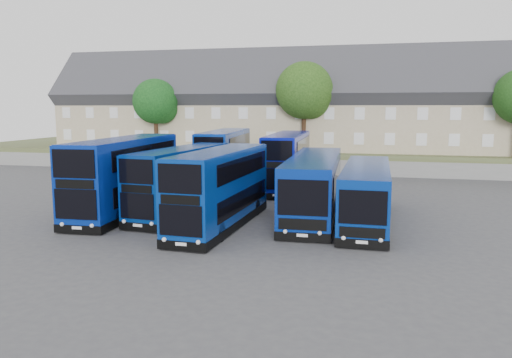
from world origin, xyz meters
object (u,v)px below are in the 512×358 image
object	(u,v)px
coach_east_a	(314,186)
tree_mid	(306,93)
dd_front_mid	(182,182)
tree_west	(157,103)
dd_front_left	(125,177)

from	to	relation	value
coach_east_a	tree_mid	world-z (taller)	tree_mid
dd_front_mid	tree_west	size ratio (longest dim) A/B	1.37
dd_front_left	tree_west	world-z (taller)	tree_west
dd_front_left	coach_east_a	size ratio (longest dim) A/B	0.88
dd_front_left	tree_mid	world-z (taller)	tree_mid
dd_front_mid	dd_front_left	bearing A→B (deg)	-166.53
dd_front_left	dd_front_mid	world-z (taller)	dd_front_left
dd_front_left	dd_front_mid	size ratio (longest dim) A/B	1.13
coach_east_a	tree_west	distance (m)	28.23
tree_west	dd_front_mid	bearing A→B (deg)	-62.24
tree_west	tree_mid	distance (m)	16.04
dd_front_left	coach_east_a	xyz separation A→B (m)	(11.69, 2.01, -0.50)
dd_front_mid	tree_west	distance (m)	24.71
coach_east_a	tree_mid	xyz separation A→B (m)	(-3.34, 20.38, 6.27)
dd_front_mid	coach_east_a	size ratio (longest dim) A/B	0.78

